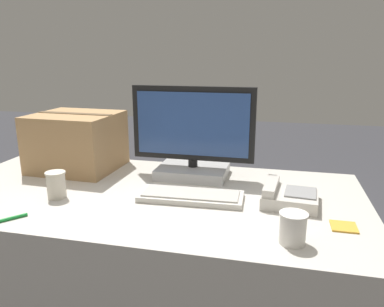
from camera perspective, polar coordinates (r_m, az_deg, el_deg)
office_desk at (r=1.76m, az=-6.66°, el=-17.10°), size 1.80×0.90×0.74m
monitor at (r=1.74m, az=0.12°, el=1.81°), size 0.57×0.24×0.42m
keyboard at (r=1.51m, az=-0.16°, el=-6.48°), size 0.42×0.18×0.03m
desk_phone at (r=1.51m, az=14.49°, el=-6.32°), size 0.22×0.23×0.08m
paper_cup_left at (r=1.60m, az=-19.98°, el=-4.49°), size 0.08×0.08×0.11m
paper_cup_right at (r=1.20m, az=15.11°, el=-10.92°), size 0.09×0.09×0.10m
cardboard_box at (r=1.96m, az=-17.15°, el=1.77°), size 0.41×0.37×0.28m
pen_marker at (r=1.47m, az=-26.08°, el=-8.91°), size 0.08×0.10×0.01m
sticky_note_pad at (r=1.38m, az=22.13°, el=-10.28°), size 0.08×0.08×0.01m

